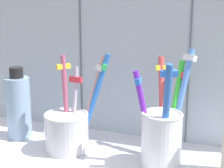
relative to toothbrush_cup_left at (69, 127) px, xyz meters
The scene contains 5 objects.
counter_slab 9.80cm from the toothbrush_cup_left, ahead, with size 64.00×22.00×2.00cm, color silver.
tile_wall_back 21.59cm from the toothbrush_cup_left, 54.18° to the left, with size 64.00×2.20×45.00cm.
toothbrush_cup_left is the anchor object (origin of this frame).
toothbrush_cup_right 16.87cm from the toothbrush_cup_left, ahead, with size 9.20×11.07×18.56cm.
soap_bottle 11.95cm from the toothbrush_cup_left, behind, with size 4.65×4.65×13.84cm.
Camera 1 is at (20.43, -54.33, 29.35)cm, focal length 59.04 mm.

